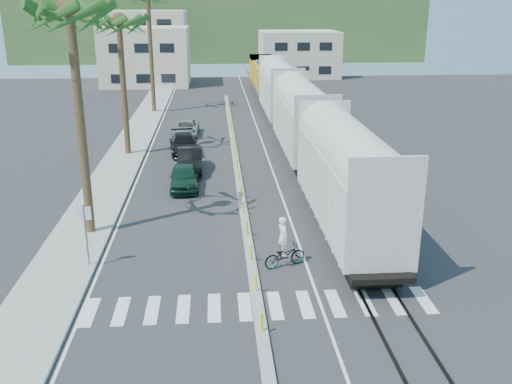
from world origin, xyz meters
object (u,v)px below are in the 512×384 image
Objects in this scene: street_sign at (85,227)px; car_second at (190,160)px; cyclist at (284,251)px; car_lead at (184,177)px.

car_second is at bearing 75.14° from street_sign.
street_sign reaches higher than cyclist.
car_second reaches higher than car_lead.
street_sign is 0.62× the size of car_second.
car_second is 16.28m from cyclist.
car_second is at bearing -4.31° from cyclist.
street_sign is at bearing -110.37° from car_lead.
street_sign is at bearing -106.37° from car_second.
cyclist is at bearing -74.44° from car_second.
car_lead is 3.86m from car_second.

